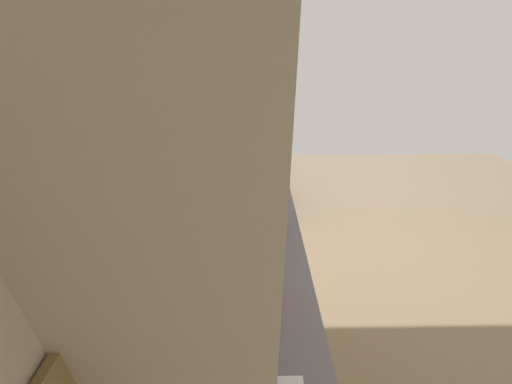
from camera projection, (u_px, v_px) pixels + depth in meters
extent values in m
plane|color=brown|center=(397.00, 294.00, 2.59)|extent=(6.59, 6.59, 0.00)
cube|color=beige|center=(198.00, 163.00, 1.95)|extent=(4.24, 0.12, 2.55)
cube|color=beige|center=(253.00, 300.00, 1.99)|extent=(3.22, 0.60, 0.89)
cube|color=#4E4A51|center=(252.00, 248.00, 1.77)|extent=(3.25, 0.63, 0.02)
cube|color=#332819|center=(302.00, 330.00, 1.79)|extent=(0.01, 0.01, 0.82)
cube|color=#332819|center=(293.00, 275.00, 2.19)|extent=(0.01, 0.01, 0.82)
cube|color=#332819|center=(286.00, 237.00, 2.59)|extent=(0.01, 0.01, 0.82)
cube|color=#332819|center=(282.00, 209.00, 2.99)|extent=(0.01, 0.01, 0.82)
cube|color=beige|center=(223.00, 93.00, 1.32)|extent=(2.24, 0.34, 0.58)
cube|color=black|center=(254.00, 174.00, 3.70)|extent=(0.68, 0.64, 0.91)
cube|color=black|center=(280.00, 177.00, 3.72)|extent=(0.53, 0.01, 0.50)
cube|color=black|center=(254.00, 139.00, 3.47)|extent=(0.65, 0.61, 0.02)
cube|color=black|center=(228.00, 132.00, 3.43)|extent=(0.65, 0.04, 0.18)
cylinder|color=#38383D|center=(264.00, 142.00, 3.33)|extent=(0.11, 0.11, 0.01)
cylinder|color=#38383D|center=(263.00, 134.00, 3.60)|extent=(0.11, 0.11, 0.01)
cylinder|color=#38383D|center=(244.00, 142.00, 3.33)|extent=(0.11, 0.11, 0.01)
cylinder|color=#38383D|center=(244.00, 134.00, 3.59)|extent=(0.11, 0.11, 0.01)
cube|color=white|center=(249.00, 199.00, 1.94)|extent=(0.46, 0.36, 0.32)
cube|color=black|center=(277.00, 202.00, 1.90)|extent=(0.29, 0.01, 0.22)
cube|color=#2D2D33|center=(275.00, 186.00, 2.10)|extent=(0.08, 0.01, 0.22)
cylinder|color=#D84C47|center=(261.00, 182.00, 2.46)|extent=(0.14, 0.14, 0.05)
cylinder|color=#E65148|center=(261.00, 181.00, 2.45)|extent=(0.12, 0.12, 0.02)
cylinder|color=red|center=(269.00, 300.00, 1.34)|extent=(0.13, 0.13, 0.12)
cylinder|color=black|center=(269.00, 289.00, 1.30)|extent=(0.03, 0.03, 0.02)
cylinder|color=red|center=(268.00, 284.00, 1.39)|extent=(0.08, 0.02, 0.05)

